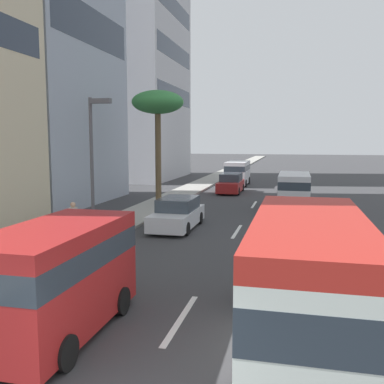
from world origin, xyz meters
TOP-DOWN VIEW (x-y plane):
  - ground_plane at (31.50, 0.00)m, footprint 198.00×198.00m
  - sidewalk_right at (31.50, 6.37)m, footprint 162.00×2.58m
  - lane_stripe_near at (5.57, 0.00)m, footprint 3.20×0.16m
  - lane_stripe_mid at (16.38, 0.00)m, footprint 3.20×0.16m
  - lane_stripe_far at (25.51, 0.00)m, footprint 3.20×0.16m
  - minibus_lead at (4.62, -3.05)m, footprint 6.71×2.43m
  - van_second at (38.01, 2.79)m, footprint 4.94×2.11m
  - van_third at (24.20, -2.68)m, footprint 4.88×2.07m
  - car_fourth at (16.48, 3.06)m, footprint 4.73×1.94m
  - van_fifth at (4.10, 2.55)m, footprint 4.73×2.17m
  - car_sixth at (31.91, 2.57)m, footprint 4.66×1.88m
  - pedestrian_near_lamp at (12.05, 6.47)m, footprint 0.36×0.28m
  - palm_tree at (23.50, 6.32)m, footprint 3.46×3.46m
  - street_lamp at (11.91, 5.35)m, footprint 0.24×0.97m
  - office_tower_far at (43.66, 17.08)m, footprint 14.53×12.84m

SIDE VIEW (x-z plane):
  - ground_plane at x=31.50m, z-range 0.00..0.00m
  - lane_stripe_near at x=5.57m, z-range 0.00..0.01m
  - lane_stripe_mid at x=16.38m, z-range 0.00..0.01m
  - lane_stripe_far at x=25.51m, z-range 0.00..0.01m
  - sidewalk_right at x=31.50m, z-range 0.00..0.15m
  - car_fourth at x=16.48m, z-range -0.04..1.53m
  - car_sixth at x=31.91m, z-range -0.04..1.59m
  - pedestrian_near_lamp at x=12.05m, z-range 0.24..1.96m
  - van_third at x=24.20m, z-range 0.17..2.48m
  - van_second at x=38.01m, z-range 0.17..2.53m
  - van_fifth at x=4.10m, z-range 0.18..2.74m
  - minibus_lead at x=4.62m, z-range 0.15..3.05m
  - street_lamp at x=11.91m, z-range 0.92..6.98m
  - palm_tree at x=23.50m, z-range 2.99..10.61m
  - office_tower_far at x=43.66m, z-range 0.00..39.46m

